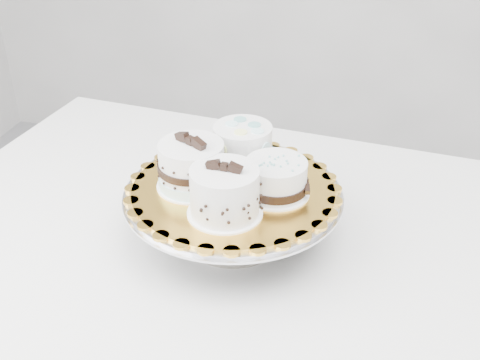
% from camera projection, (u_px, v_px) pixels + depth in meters
% --- Properties ---
extents(table, '(1.36, 0.99, 0.75)m').
position_uv_depth(table, '(259.00, 273.00, 1.06)').
color(table, white).
rests_on(table, floor).
extents(cake_stand, '(0.36, 0.36, 0.10)m').
position_uv_depth(cake_stand, '(233.00, 206.00, 0.99)').
color(cake_stand, gray).
rests_on(cake_stand, table).
extents(cake_board, '(0.36, 0.36, 0.00)m').
position_uv_depth(cake_board, '(233.00, 189.00, 0.98)').
color(cake_board, gold).
rests_on(cake_board, cake_stand).
extents(cake_swirl, '(0.12, 0.12, 0.09)m').
position_uv_depth(cake_swirl, '(225.00, 193.00, 0.89)').
color(cake_swirl, white).
rests_on(cake_swirl, cake_board).
extents(cake_banded, '(0.14, 0.14, 0.10)m').
position_uv_depth(cake_banded, '(192.00, 167.00, 0.96)').
color(cake_banded, white).
rests_on(cake_banded, cake_board).
extents(cake_dots, '(0.12, 0.12, 0.08)m').
position_uv_depth(cake_dots, '(242.00, 146.00, 1.02)').
color(cake_dots, white).
rests_on(cake_dots, cake_board).
extents(cake_ribbon, '(0.12, 0.12, 0.06)m').
position_uv_depth(cake_ribbon, '(276.00, 179.00, 0.95)').
color(cake_ribbon, white).
rests_on(cake_ribbon, cake_board).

